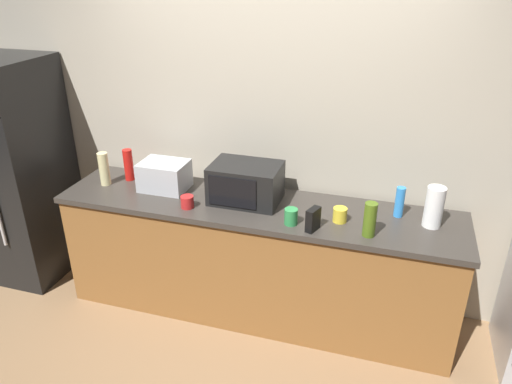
% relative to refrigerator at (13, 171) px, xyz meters
% --- Properties ---
extents(ground_plane, '(8.00, 8.00, 0.00)m').
position_rel_refrigerator_xyz_m(ground_plane, '(2.05, -0.40, -0.90)').
color(ground_plane, '#93704C').
extents(back_wall, '(6.40, 0.10, 2.70)m').
position_rel_refrigerator_xyz_m(back_wall, '(2.05, 0.41, 0.45)').
color(back_wall, '#B2A893').
rests_on(back_wall, ground_plane).
extents(counter_run, '(2.84, 0.64, 0.90)m').
position_rel_refrigerator_xyz_m(counter_run, '(2.05, 0.00, -0.45)').
color(counter_run, brown).
rests_on(counter_run, ground_plane).
extents(refrigerator, '(0.72, 0.73, 1.80)m').
position_rel_refrigerator_xyz_m(refrigerator, '(0.00, 0.00, 0.00)').
color(refrigerator, black).
rests_on(refrigerator, ground_plane).
extents(microwave, '(0.48, 0.35, 0.27)m').
position_rel_refrigerator_xyz_m(microwave, '(1.96, 0.05, 0.13)').
color(microwave, black).
rests_on(microwave, counter_run).
extents(toaster_oven, '(0.34, 0.26, 0.21)m').
position_rel_refrigerator_xyz_m(toaster_oven, '(1.33, 0.06, 0.10)').
color(toaster_oven, '#B7BABF').
rests_on(toaster_oven, counter_run).
extents(paper_towel_roll, '(0.12, 0.12, 0.27)m').
position_rel_refrigerator_xyz_m(paper_towel_roll, '(3.21, 0.05, 0.13)').
color(paper_towel_roll, white).
rests_on(paper_towel_roll, counter_run).
extents(cordless_phone, '(0.08, 0.12, 0.15)m').
position_rel_refrigerator_xyz_m(cordless_phone, '(2.49, -0.22, 0.07)').
color(cordless_phone, black).
rests_on(cordless_phone, counter_run).
extents(bottle_spray_cleaner, '(0.06, 0.06, 0.21)m').
position_rel_refrigerator_xyz_m(bottle_spray_cleaner, '(3.00, 0.12, 0.10)').
color(bottle_spray_cleaner, '#338CE5').
rests_on(bottle_spray_cleaner, counter_run).
extents(bottle_olive_oil, '(0.08, 0.08, 0.22)m').
position_rel_refrigerator_xyz_m(bottle_olive_oil, '(2.83, -0.19, 0.11)').
color(bottle_olive_oil, '#4C6B19').
rests_on(bottle_olive_oil, counter_run).
extents(bottle_hand_soap, '(0.08, 0.08, 0.25)m').
position_rel_refrigerator_xyz_m(bottle_hand_soap, '(0.86, -0.00, 0.13)').
color(bottle_hand_soap, beige).
rests_on(bottle_hand_soap, counter_run).
extents(bottle_hot_sauce, '(0.07, 0.07, 0.24)m').
position_rel_refrigerator_xyz_m(bottle_hot_sauce, '(0.99, 0.13, 0.12)').
color(bottle_hot_sauce, red).
rests_on(bottle_hot_sauce, counter_run).
extents(mug_red, '(0.09, 0.09, 0.09)m').
position_rel_refrigerator_xyz_m(mug_red, '(1.61, -0.17, 0.04)').
color(mug_red, red).
rests_on(mug_red, counter_run).
extents(mug_green, '(0.09, 0.09, 0.11)m').
position_rel_refrigerator_xyz_m(mug_green, '(2.34, -0.19, 0.05)').
color(mug_green, '#2D8C47').
rests_on(mug_green, counter_run).
extents(mug_yellow, '(0.09, 0.09, 0.10)m').
position_rel_refrigerator_xyz_m(mug_yellow, '(2.64, -0.06, 0.05)').
color(mug_yellow, yellow).
rests_on(mug_yellow, counter_run).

